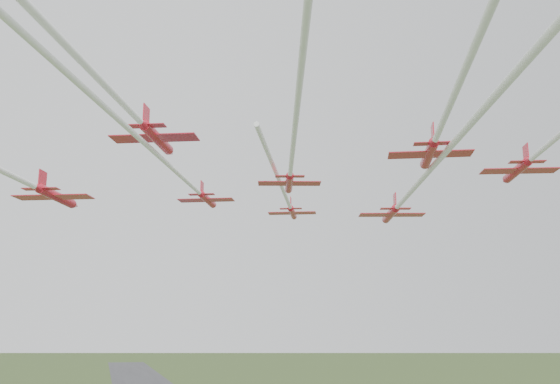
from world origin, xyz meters
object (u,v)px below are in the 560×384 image
object	(u,v)px
jet_row3_mid	(292,152)
jet_row3_right	(549,143)
jet_lead	(286,197)
jet_row2_right	(413,188)
jet_row3_left	(14,176)
jet_row4_left	(130,110)
jet_row2_left	(176,172)
jet_row4_right	(453,97)

from	to	relation	value
jet_row3_mid	jet_row3_right	distance (m)	27.01
jet_lead	jet_row2_right	distance (m)	26.18
jet_row3_left	jet_row3_mid	distance (m)	31.19
jet_row2_right	jet_row4_left	bearing A→B (deg)	-149.76
jet_row3_right	jet_row2_left	bearing A→B (deg)	167.84
jet_row3_left	jet_row3_mid	world-z (taller)	jet_row3_mid
jet_lead	jet_row2_left	size ratio (longest dim) A/B	0.87
jet_row3_right	jet_row4_left	world-z (taller)	jet_row4_left
jet_row2_right	jet_row3_left	distance (m)	46.41
jet_row2_left	jet_row2_right	distance (m)	29.23
jet_row2_left	jet_row4_left	world-z (taller)	jet_row4_left
jet_lead	jet_row4_left	xyz separation A→B (m)	(-25.07, -32.86, 0.18)
jet_lead	jet_row3_right	xyz separation A→B (m)	(17.72, -38.40, -1.22)
jet_lead	jet_row4_left	bearing A→B (deg)	-106.35
jet_row4_left	jet_row3_right	bearing A→B (deg)	14.00
jet_row2_left	jet_lead	bearing A→B (deg)	62.30
jet_lead	jet_row3_mid	distance (m)	31.30
jet_row2_right	jet_row3_mid	size ratio (longest dim) A/B	1.20
jet_row3_left	jet_row3_right	bearing A→B (deg)	0.89
jet_lead	jet_row3_right	world-z (taller)	jet_lead
jet_row3_left	jet_row3_right	distance (m)	58.15
jet_row3_left	jet_row4_left	world-z (taller)	jet_row4_left
jet_row4_left	jet_row4_right	xyz separation A→B (m)	(23.29, -19.02, -3.40)
jet_row4_right	jet_lead	bearing A→B (deg)	110.19
jet_row3_mid	jet_row2_right	bearing A→B (deg)	34.01
jet_row3_left	jet_row4_right	bearing A→B (deg)	-22.66
jet_row3_left	jet_row4_right	distance (m)	48.40
jet_lead	jet_row4_left	size ratio (longest dim) A/B	1.19
jet_lead	jet_row3_right	distance (m)	42.31
jet_row2_right	jet_row4_right	distance (m)	29.71
jet_lead	jet_row2_left	world-z (taller)	jet_lead
jet_lead	jet_row4_right	size ratio (longest dim) A/B	0.91
jet_row2_right	jet_row3_right	size ratio (longest dim) A/B	1.33
jet_row2_right	jet_row4_right	xyz separation A→B (m)	(-10.95, -27.62, 0.26)
jet_lead	jet_row2_right	xyz separation A→B (m)	(9.17, -24.27, -3.47)
jet_row3_right	jet_row4_left	size ratio (longest dim) A/B	1.14
jet_row3_left	jet_row3_mid	bearing A→B (deg)	-1.08
jet_row2_left	jet_row4_right	bearing A→B (deg)	-42.75
jet_row3_mid	jet_row4_left	size ratio (longest dim) A/B	1.26
jet_lead	jet_row3_right	size ratio (longest dim) A/B	1.05
jet_row4_left	jet_row4_right	size ratio (longest dim) A/B	0.77
jet_row3_right	jet_row4_right	bearing A→B (deg)	-125.70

